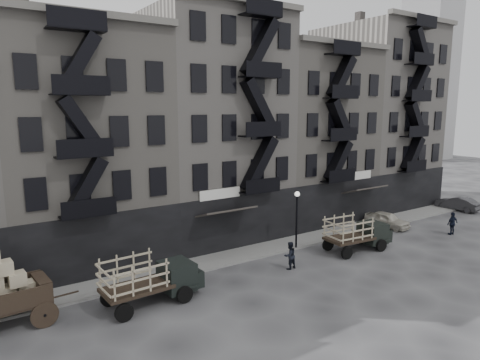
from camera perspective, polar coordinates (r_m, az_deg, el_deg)
ground at (r=27.97m, az=6.33°, el=-11.74°), size 140.00×140.00×0.00m
sidewalk at (r=30.71m, az=1.76°, el=-9.53°), size 55.00×2.50×0.15m
building_midwest at (r=30.52m, az=-20.70°, el=4.03°), size 10.00×11.35×16.20m
building_center at (r=34.13m, az=-4.16°, el=6.88°), size 10.00×11.35×18.20m
building_mideast at (r=40.09m, az=8.43°, el=5.82°), size 10.00×11.35×16.20m
building_east at (r=47.32m, az=17.57°, el=7.90°), size 10.00×11.35×19.20m
lamp_post at (r=30.87m, az=7.58°, el=-4.26°), size 0.36×0.36×4.28m
stake_truck_west at (r=23.31m, az=-11.92°, el=-12.41°), size 5.43×2.46×2.67m
stake_truck_east at (r=31.83m, az=15.36°, el=-6.53°), size 5.31×2.55×2.59m
car_east at (r=38.77m, az=19.01°, el=-5.03°), size 2.05×4.02×1.31m
car_far at (r=47.80m, az=27.02°, el=-2.80°), size 1.76×4.18×1.34m
pedestrian_mid at (r=27.75m, az=6.65°, el=-9.96°), size 0.90×0.71×1.79m
policeman at (r=38.57m, az=26.46°, el=-5.21°), size 1.14×0.60×1.85m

